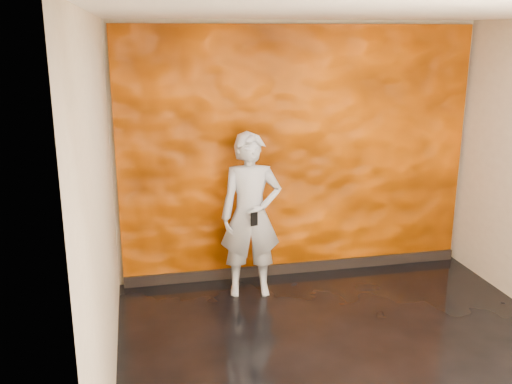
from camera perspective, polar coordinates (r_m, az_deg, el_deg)
name	(u,v)px	position (r m, az deg, el deg)	size (l,w,h in m)	color
room	(370,203)	(4.48, 11.32, -1.09)	(4.02, 4.02, 2.81)	black
feature_wall	(298,154)	(6.27, 4.27, 3.76)	(3.90, 0.06, 2.75)	#FF6800
baseboard	(297,267)	(6.64, 4.13, -7.54)	(3.90, 0.04, 0.12)	black
man	(251,216)	(5.85, -0.53, -2.37)	(0.63, 0.41, 1.72)	#9FA5AE
phone	(254,219)	(5.63, -0.19, -2.73)	(0.07, 0.01, 0.14)	black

